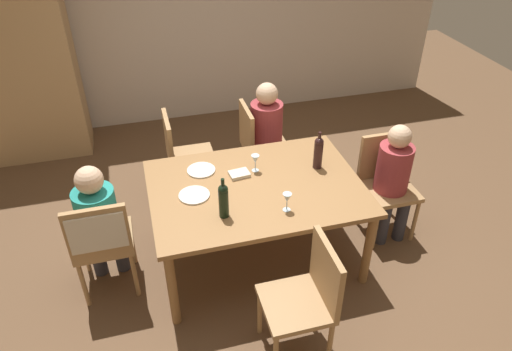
{
  "coord_description": "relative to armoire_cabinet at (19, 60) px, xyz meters",
  "views": [
    {
      "loc": [
        -0.81,
        -2.95,
        2.97
      ],
      "look_at": [
        0.0,
        0.0,
        0.84
      ],
      "focal_mm": 33.66,
      "sensor_mm": 36.0,
      "label": 1
    }
  ],
  "objects": [
    {
      "name": "ground_plane",
      "position": [
        1.94,
        -2.35,
        -1.1
      ],
      "size": [
        10.0,
        10.0,
        0.0
      ],
      "primitive_type": "plane",
      "color": "brown"
    },
    {
      "name": "person_man_guest",
      "position": [
        3.15,
        -2.38,
        -0.46
      ],
      "size": [
        0.29,
        0.34,
        1.1
      ],
      "rotation": [
        0.0,
        0.0,
        3.14
      ],
      "color": "#33333D",
      "rests_on": "ground_plane"
    },
    {
      "name": "wine_bottle_dark_red",
      "position": [
        2.5,
        -2.23,
        -0.2
      ],
      "size": [
        0.08,
        0.08,
        0.33
      ],
      "color": "black",
      "rests_on": "dining_table"
    },
    {
      "name": "chair_near",
      "position": [
        2.02,
        -3.33,
        -0.56
      ],
      "size": [
        0.44,
        0.44,
        0.92
      ],
      "rotation": [
        0.0,
        0.0,
        1.57
      ],
      "color": "#A87F51",
      "rests_on": "ground_plane"
    },
    {
      "name": "folded_napkin",
      "position": [
        1.84,
        -2.18,
        -0.34
      ],
      "size": [
        0.17,
        0.14,
        0.03
      ],
      "primitive_type": "cube",
      "rotation": [
        0.0,
        0.0,
        0.11
      ],
      "color": "beige",
      "rests_on": "dining_table"
    },
    {
      "name": "chair_left_end",
      "position": [
        0.72,
        -2.47,
        -0.5
      ],
      "size": [
        0.44,
        0.46,
        0.92
      ],
      "color": "#A87F51",
      "rests_on": "ground_plane"
    },
    {
      "name": "dinner_plate_host",
      "position": [
        1.44,
        -2.35,
        -0.35
      ],
      "size": [
        0.24,
        0.24,
        0.01
      ],
      "primitive_type": "cylinder",
      "color": "silver",
      "rests_on": "dining_table"
    },
    {
      "name": "dinner_plate_guest_left",
      "position": [
        1.55,
        -2.03,
        -0.35
      ],
      "size": [
        0.23,
        0.23,
        0.01
      ],
      "primitive_type": "cylinder",
      "color": "silver",
      "rests_on": "dining_table"
    },
    {
      "name": "person_woman_host",
      "position": [
        0.72,
        -2.32,
        -0.44
      ],
      "size": [
        0.3,
        0.35,
        1.13
      ],
      "color": "#33333D",
      "rests_on": "ground_plane"
    },
    {
      "name": "dining_table",
      "position": [
        1.94,
        -2.35,
        -0.43
      ],
      "size": [
        1.67,
        1.2,
        0.74
      ],
      "color": "olive",
      "rests_on": "ground_plane"
    },
    {
      "name": "wine_glass_centre",
      "position": [
        1.99,
        -2.14,
        -0.25
      ],
      "size": [
        0.07,
        0.07,
        0.15
      ],
      "color": "silver",
      "rests_on": "dining_table"
    },
    {
      "name": "person_man_bearded",
      "position": [
        2.34,
        -1.37,
        -0.43
      ],
      "size": [
        0.36,
        0.31,
        1.15
      ],
      "rotation": [
        0.0,
        0.0,
        -1.57
      ],
      "color": "#33333D",
      "rests_on": "ground_plane"
    },
    {
      "name": "rear_room_partition",
      "position": [
        1.94,
        0.45,
        0.25
      ],
      "size": [
        6.4,
        0.12,
        2.7
      ],
      "primitive_type": "cube",
      "color": "beige",
      "rests_on": "ground_plane"
    },
    {
      "name": "wine_glass_near_left",
      "position": [
        2.07,
        -2.7,
        -0.25
      ],
      "size": [
        0.07,
        0.07,
        0.15
      ],
      "color": "silver",
      "rests_on": "dining_table"
    },
    {
      "name": "armoire_cabinet",
      "position": [
        0.0,
        0.0,
        0.0
      ],
      "size": [
        1.18,
        0.62,
        2.18
      ],
      "color": "tan",
      "rests_on": "ground_plane"
    },
    {
      "name": "chair_far_left",
      "position": [
        1.47,
        -1.37,
        -0.56
      ],
      "size": [
        0.44,
        0.44,
        0.92
      ],
      "rotation": [
        0.0,
        0.0,
        -1.57
      ],
      "color": "#A87F51",
      "rests_on": "ground_plane"
    },
    {
      "name": "chair_right_end",
      "position": [
        3.15,
        -2.26,
        -0.56
      ],
      "size": [
        0.44,
        0.44,
        0.92
      ],
      "rotation": [
        0.0,
        0.0,
        3.14
      ],
      "color": "#A87F51",
      "rests_on": "ground_plane"
    },
    {
      "name": "chair_far_right",
      "position": [
        2.22,
        -1.37,
        -0.56
      ],
      "size": [
        0.44,
        0.44,
        0.92
      ],
      "rotation": [
        0.0,
        0.0,
        -1.57
      ],
      "color": "#A87F51",
      "rests_on": "ground_plane"
    },
    {
      "name": "wine_bottle_tall_green",
      "position": [
        1.62,
        -2.64,
        -0.21
      ],
      "size": [
        0.07,
        0.07,
        0.33
      ],
      "color": "black",
      "rests_on": "dining_table"
    }
  ]
}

